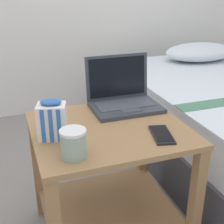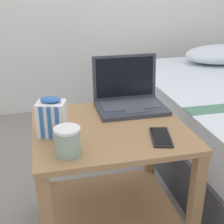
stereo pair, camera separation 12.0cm
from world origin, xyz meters
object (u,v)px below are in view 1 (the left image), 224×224
at_px(mug_front_left, 73,142).
at_px(snack_bag, 52,120).
at_px(laptop, 123,97).
at_px(cell_phone, 162,134).

relative_size(mug_front_left, snack_bag, 0.85).
height_order(laptop, cell_phone, laptop).
xyz_separation_m(snack_bag, cell_phone, (0.39, -0.12, -0.07)).
bearing_deg(mug_front_left, cell_phone, 5.83).
bearing_deg(mug_front_left, laptop, 48.62).
bearing_deg(snack_bag, laptop, 29.84).
bearing_deg(cell_phone, mug_front_left, -174.17).
xyz_separation_m(mug_front_left, snack_bag, (-0.04, 0.16, 0.02)).
distance_m(laptop, cell_phone, 0.33).
distance_m(mug_front_left, snack_bag, 0.16).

